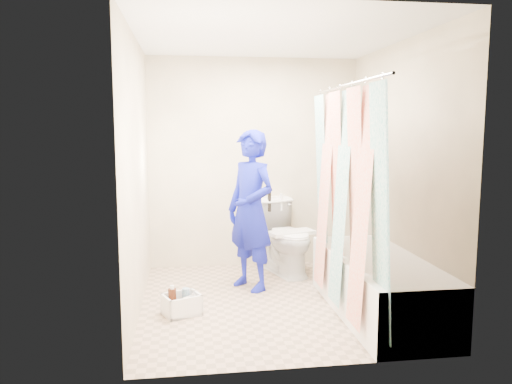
{
  "coord_description": "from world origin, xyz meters",
  "views": [
    {
      "loc": [
        -0.78,
        -4.41,
        1.61
      ],
      "look_at": [
        -0.1,
        0.43,
        0.98
      ],
      "focal_mm": 35.0,
      "sensor_mm": 36.0,
      "label": 1
    }
  ],
  "objects": [
    {
      "name": "floor",
      "position": [
        0.0,
        0.0,
        0.0
      ],
      "size": [
        2.6,
        2.6,
        0.0
      ],
      "primitive_type": "plane",
      "color": "tan",
      "rests_on": "ground"
    },
    {
      "name": "toilet",
      "position": [
        0.3,
        0.9,
        0.41
      ],
      "size": [
        0.69,
        0.91,
        0.82
      ],
      "primitive_type": "imported",
      "rotation": [
        0.0,
        0.0,
        0.32
      ],
      "color": "white",
      "rests_on": "ground"
    },
    {
      "name": "plumber",
      "position": [
        -0.15,
        0.43,
        0.8
      ],
      "size": [
        0.65,
        0.69,
        1.59
      ],
      "primitive_type": "imported",
      "rotation": [
        0.0,
        0.0,
        -0.94
      ],
      "color": "#1022A6",
      "rests_on": "ground"
    },
    {
      "name": "tank_internals",
      "position": [
        0.19,
        1.1,
        0.81
      ],
      "size": [
        0.19,
        0.1,
        0.27
      ],
      "color": "black",
      "rests_on": "toilet"
    },
    {
      "name": "wall_right",
      "position": [
        1.2,
        0.0,
        1.2
      ],
      "size": [
        0.02,
        2.6,
        2.4
      ],
      "primitive_type": "cube",
      "color": "beige",
      "rests_on": "ground"
    },
    {
      "name": "bathtub",
      "position": [
        0.85,
        -0.43,
        0.27
      ],
      "size": [
        0.7,
        1.75,
        0.5
      ],
      "color": "white",
      "rests_on": "ground"
    },
    {
      "name": "ceiling",
      "position": [
        0.0,
        0.0,
        2.4
      ],
      "size": [
        2.4,
        2.6,
        0.02
      ],
      "primitive_type": "cube",
      "color": "silver",
      "rests_on": "wall_back"
    },
    {
      "name": "tank_lid",
      "position": [
        0.34,
        0.78,
        0.48
      ],
      "size": [
        0.55,
        0.36,
        0.04
      ],
      "primitive_type": "cube",
      "rotation": [
        0.0,
        0.0,
        0.32
      ],
      "color": "white",
      "rests_on": "toilet"
    },
    {
      "name": "cleaning_caddy",
      "position": [
        -0.83,
        -0.21,
        0.08
      ],
      "size": [
        0.37,
        0.34,
        0.23
      ],
      "rotation": [
        0.0,
        0.0,
        0.4
      ],
      "color": "white",
      "rests_on": "ground"
    },
    {
      "name": "wall_back",
      "position": [
        0.0,
        1.3,
        1.2
      ],
      "size": [
        2.4,
        0.02,
        2.4
      ],
      "primitive_type": "cube",
      "color": "beige",
      "rests_on": "ground"
    },
    {
      "name": "wall_front",
      "position": [
        0.0,
        -1.3,
        1.2
      ],
      "size": [
        2.4,
        0.02,
        2.4
      ],
      "primitive_type": "cube",
      "color": "beige",
      "rests_on": "ground"
    },
    {
      "name": "curtain_rod",
      "position": [
        0.52,
        -0.43,
        1.95
      ],
      "size": [
        0.02,
        1.9,
        0.02
      ],
      "primitive_type": "cylinder",
      "rotation": [
        1.57,
        0.0,
        0.0
      ],
      "color": "silver",
      "rests_on": "wall_back"
    },
    {
      "name": "wall_left",
      "position": [
        -1.2,
        0.0,
        1.2
      ],
      "size": [
        0.02,
        2.6,
        2.4
      ],
      "primitive_type": "cube",
      "color": "beige",
      "rests_on": "ground"
    },
    {
      "name": "shower_curtain",
      "position": [
        0.52,
        -0.43,
        1.02
      ],
      "size": [
        0.06,
        1.75,
        1.8
      ],
      "primitive_type": "cube",
      "color": "silver",
      "rests_on": "curtain_rod"
    }
  ]
}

